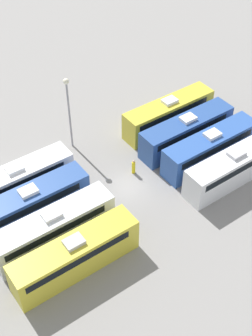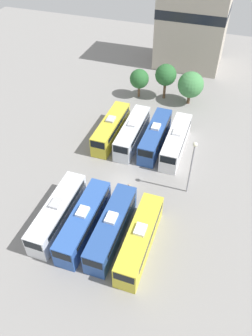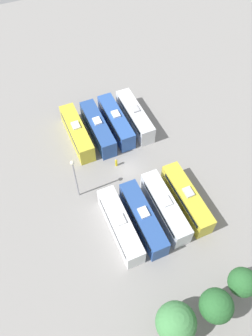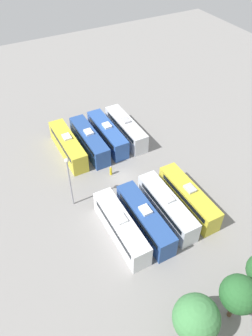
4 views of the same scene
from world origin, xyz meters
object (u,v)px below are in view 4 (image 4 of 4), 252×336
at_px(light_pole, 69,175).
at_px(tree_1, 239,294).
at_px(bus_3, 68,145).
at_px(tree_2, 196,318).
at_px(bus_2, 89,140).
at_px(bus_1, 107,134).
at_px(bus_5, 167,207).
at_px(worker_person, 111,171).
at_px(bus_6, 145,219).
at_px(bus_4, 189,197).
at_px(bus_0, 126,128).
at_px(bus_7, 121,227).

xyz_separation_m(light_pole, tree_1, (-8.84, 22.37, -1.01)).
bearing_deg(bus_3, tree_2, 91.34).
bearing_deg(light_pole, bus_3, -107.79).
xyz_separation_m(bus_2, tree_2, (2.80, 32.09, 1.92)).
height_order(bus_1, bus_3, same).
bearing_deg(bus_5, worker_person, -74.13).
bearing_deg(bus_6, bus_2, -90.60).
distance_m(light_pole, tree_1, 24.08).
height_order(bus_2, light_pole, light_pole).
xyz_separation_m(bus_5, tree_1, (1.51, 14.46, 2.83)).
bearing_deg(bus_4, bus_0, -89.85).
distance_m(bus_3, tree_2, 32.61).
bearing_deg(tree_2, bus_1, -100.87).
relative_size(bus_5, bus_7, 1.00).
bearing_deg(bus_5, tree_2, 66.23).
height_order(worker_person, tree_1, tree_1).
bearing_deg(tree_2, light_pole, -79.36).
distance_m(bus_3, light_pole, 11.71).
xyz_separation_m(worker_person, tree_2, (3.14, 24.89, 2.97)).
relative_size(bus_0, bus_6, 1.00).
relative_size(bus_2, worker_person, 6.62).
bearing_deg(bus_0, bus_3, -1.93).
bearing_deg(worker_person, bus_2, -87.29).
xyz_separation_m(bus_4, light_pole, (13.88, -7.87, 3.84)).
bearing_deg(bus_3, tree_1, 99.42).
height_order(bus_3, bus_4, same).
bearing_deg(bus_0, worker_person, 48.15).
bearing_deg(tree_1, bus_5, -95.96).
height_order(bus_4, bus_5, same).
distance_m(bus_2, bus_7, 18.39).
bearing_deg(bus_4, bus_3, -60.30).
distance_m(bus_0, bus_2, 6.89).
xyz_separation_m(bus_0, tree_1, (4.99, 32.55, 2.83)).
xyz_separation_m(bus_6, tree_1, (-2.09, 14.11, 2.83)).
distance_m(bus_5, bus_6, 3.62).
distance_m(bus_1, bus_6, 18.92).
xyz_separation_m(bus_4, bus_6, (7.13, 0.39, 0.00)).
bearing_deg(tree_1, worker_person, -86.47).
relative_size(bus_4, bus_5, 1.00).
relative_size(bus_2, tree_2, 1.83).
bearing_deg(tree_1, bus_1, -92.64).
height_order(bus_2, tree_2, tree_2).
distance_m(light_pole, tree_2, 22.49).
xyz_separation_m(bus_7, tree_2, (-0.72, 14.04, 1.92)).
height_order(bus_4, worker_person, bus_4).
distance_m(bus_6, light_pole, 11.34).
xyz_separation_m(bus_2, tree_1, (-1.90, 32.45, 2.83)).
bearing_deg(bus_4, worker_person, -58.45).
bearing_deg(bus_4, bus_2, -68.87).
xyz_separation_m(bus_6, worker_person, (-0.53, -11.13, -1.05)).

